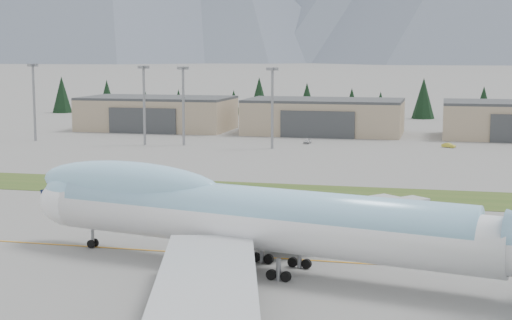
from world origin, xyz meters
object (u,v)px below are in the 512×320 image
(service_vehicle_b, at_px, (449,148))
(hangar_center, at_px, (324,116))
(service_vehicle_a, at_px, (307,143))
(hangar_left, at_px, (157,113))
(boeing_747_freighter, at_px, (257,217))

(service_vehicle_b, bearing_deg, hangar_center, 80.82)
(hangar_center, distance_m, service_vehicle_b, 47.43)
(service_vehicle_a, bearing_deg, hangar_left, 158.21)
(boeing_747_freighter, height_order, service_vehicle_a, boeing_747_freighter)
(boeing_747_freighter, distance_m, hangar_left, 170.68)
(boeing_747_freighter, relative_size, service_vehicle_b, 19.59)
(service_vehicle_a, bearing_deg, boeing_747_freighter, -77.75)
(hangar_center, distance_m, service_vehicle_a, 28.12)
(hangar_center, relative_size, service_vehicle_a, 12.18)
(boeing_747_freighter, relative_size, hangar_center, 1.51)
(hangar_left, bearing_deg, service_vehicle_b, -16.97)
(hangar_left, bearing_deg, boeing_747_freighter, -65.53)
(hangar_center, bearing_deg, service_vehicle_b, -36.89)
(hangar_left, relative_size, hangar_center, 1.00)
(hangar_center, relative_size, service_vehicle_b, 13.00)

